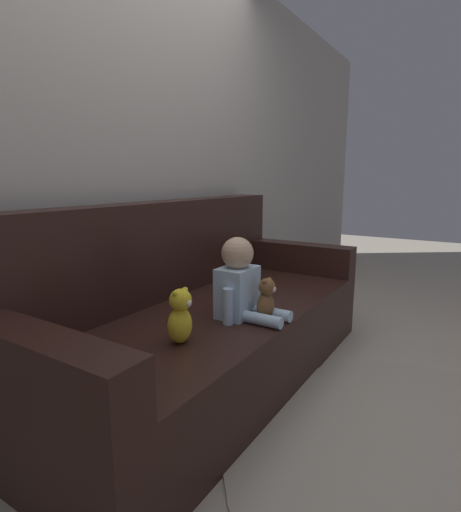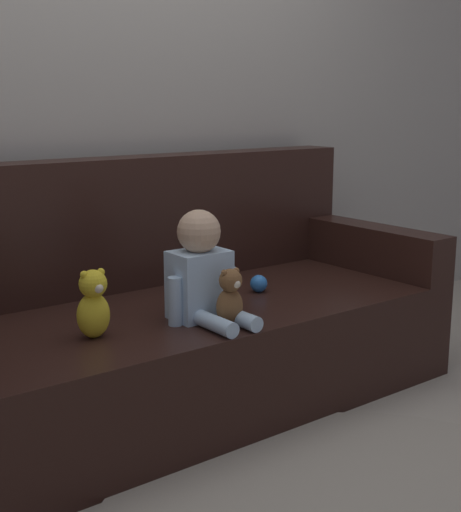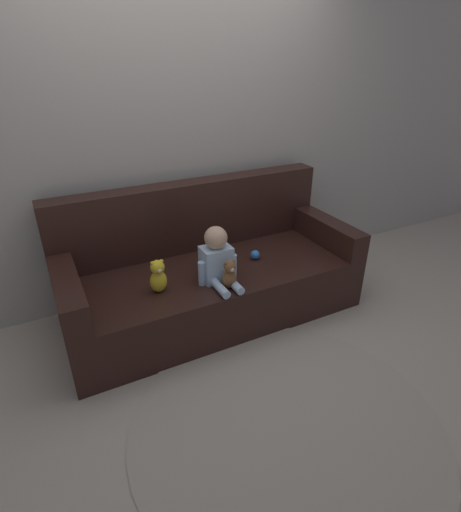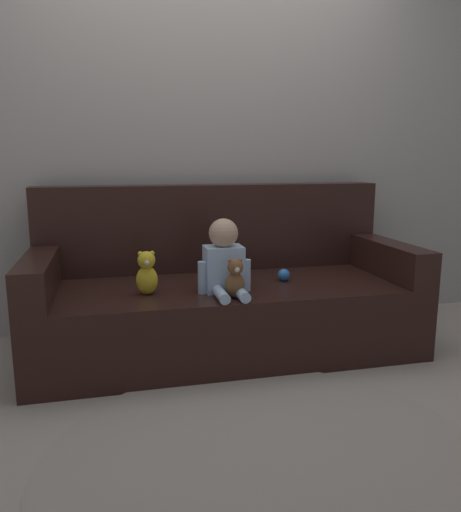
{
  "view_description": "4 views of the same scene",
  "coord_description": "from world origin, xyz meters",
  "px_view_note": "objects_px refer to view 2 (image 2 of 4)",
  "views": [
    {
      "loc": [
        -1.68,
        -1.17,
        1.09
      ],
      "look_at": [
        0.06,
        -0.07,
        0.68
      ],
      "focal_mm": 28.0,
      "sensor_mm": 36.0,
      "label": 1
    },
    {
      "loc": [
        -1.48,
        -2.23,
        1.19
      ],
      "look_at": [
        0.12,
        -0.15,
        0.61
      ],
      "focal_mm": 50.0,
      "sensor_mm": 36.0,
      "label": 2
    },
    {
      "loc": [
        -1.08,
        -2.39,
        1.84
      ],
      "look_at": [
        0.11,
        -0.08,
        0.51
      ],
      "focal_mm": 28.0,
      "sensor_mm": 36.0,
      "label": 3
    },
    {
      "loc": [
        -0.63,
        -2.75,
        1.13
      ],
      "look_at": [
        0.0,
        -0.12,
        0.59
      ],
      "focal_mm": 35.0,
      "sensor_mm": 36.0,
      "label": 4
    }
  ],
  "objects_px": {
    "person_baby": "(202,273)",
    "plush_toy_side": "(93,304)",
    "couch": "(174,322)",
    "toy_ball": "(259,284)",
    "teddy_bear_brown": "(230,298)"
  },
  "relations": [
    {
      "from": "couch",
      "to": "toy_ball",
      "type": "bearing_deg",
      "value": -19.34
    },
    {
      "from": "couch",
      "to": "toy_ball",
      "type": "xyz_separation_m",
      "value": [
        0.34,
        -0.12,
        0.13
      ]
    },
    {
      "from": "teddy_bear_brown",
      "to": "plush_toy_side",
      "type": "height_order",
      "value": "plush_toy_side"
    },
    {
      "from": "person_baby",
      "to": "toy_ball",
      "type": "distance_m",
      "value": 0.45
    },
    {
      "from": "toy_ball",
      "to": "person_baby",
      "type": "bearing_deg",
      "value": -158.5
    },
    {
      "from": "person_baby",
      "to": "toy_ball",
      "type": "height_order",
      "value": "person_baby"
    },
    {
      "from": "person_baby",
      "to": "plush_toy_side",
      "type": "relative_size",
      "value": 1.69
    },
    {
      "from": "teddy_bear_brown",
      "to": "plush_toy_side",
      "type": "xyz_separation_m",
      "value": [
        -0.44,
        0.17,
        0.01
      ]
    },
    {
      "from": "couch",
      "to": "person_baby",
      "type": "bearing_deg",
      "value": -100.89
    },
    {
      "from": "couch",
      "to": "plush_toy_side",
      "type": "height_order",
      "value": "couch"
    },
    {
      "from": "person_baby",
      "to": "toy_ball",
      "type": "relative_size",
      "value": 5.53
    },
    {
      "from": "person_baby",
      "to": "toy_ball",
      "type": "xyz_separation_m",
      "value": [
        0.4,
        0.16,
        -0.13
      ]
    },
    {
      "from": "person_baby",
      "to": "plush_toy_side",
      "type": "xyz_separation_m",
      "value": [
        -0.41,
        0.04,
        -0.05
      ]
    },
    {
      "from": "couch",
      "to": "teddy_bear_brown",
      "type": "height_order",
      "value": "couch"
    },
    {
      "from": "teddy_bear_brown",
      "to": "toy_ball",
      "type": "xyz_separation_m",
      "value": [
        0.37,
        0.28,
        -0.07
      ]
    }
  ]
}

